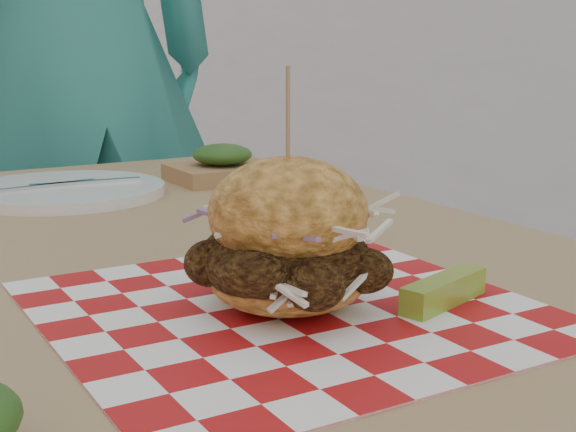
# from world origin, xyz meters

# --- Properties ---
(diner) EXTENTS (0.69, 0.47, 1.86)m
(diner) POSITION_xyz_m (0.07, 1.07, 0.93)
(diner) COLOR teal
(diner) RESTS_ON ground
(patio_table) EXTENTS (0.80, 1.20, 0.75)m
(patio_table) POSITION_xyz_m (-0.13, 0.11, 0.67)
(patio_table) COLOR tan
(patio_table) RESTS_ON ground
(paper_liner) EXTENTS (0.36, 0.36, 0.00)m
(paper_liner) POSITION_xyz_m (-0.11, -0.11, 0.75)
(paper_liner) COLOR #B31114
(paper_liner) RESTS_ON patio_table
(sandwich) EXTENTS (0.16, 0.16, 0.19)m
(sandwich) POSITION_xyz_m (-0.11, -0.11, 0.80)
(sandwich) COLOR gold
(sandwich) RESTS_ON paper_liner
(pickle_spear) EXTENTS (0.10, 0.05, 0.02)m
(pickle_spear) POSITION_xyz_m (0.00, -0.17, 0.76)
(pickle_spear) COLOR olive
(pickle_spear) RESTS_ON paper_liner
(place_setting) EXTENTS (0.27, 0.27, 0.02)m
(place_setting) POSITION_xyz_m (-0.13, 0.45, 0.76)
(place_setting) COLOR white
(place_setting) RESTS_ON patio_table
(kraft_tray) EXTENTS (0.15, 0.12, 0.06)m
(kraft_tray) POSITION_xyz_m (0.11, 0.45, 0.77)
(kraft_tray) COLOR #987145
(kraft_tray) RESTS_ON patio_table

